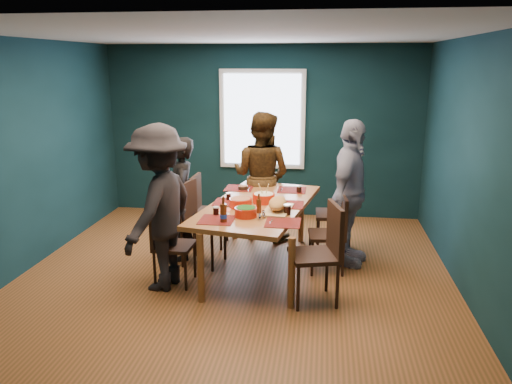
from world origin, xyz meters
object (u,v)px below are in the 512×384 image
(chair_right_mid, at_px, (334,228))
(cutting_board, at_px, (278,205))
(bowl_dumpling, at_px, (264,198))
(chair_right_near, at_px, (324,246))
(person_back, at_px, (261,176))
(bowl_herbs, at_px, (246,212))
(chair_left_mid, at_px, (196,217))
(person_near_left, at_px, (159,208))
(chair_right_far, at_px, (342,207))
(person_right, at_px, (350,193))
(bowl_salad, at_px, (241,202))
(chair_left_far, at_px, (204,205))
(person_far_left, at_px, (181,199))
(dining_table, at_px, (258,210))
(chair_left_near, at_px, (167,238))

(chair_right_mid, relative_size, cutting_board, 1.32)
(bowl_dumpling, bearing_deg, chair_right_near, -48.94)
(person_back, bearing_deg, bowl_herbs, 108.93)
(chair_left_mid, distance_m, cutting_board, 1.11)
(bowl_herbs, bearing_deg, person_near_left, -171.72)
(bowl_dumpling, bearing_deg, chair_right_far, 34.57)
(bowl_dumpling, distance_m, bowl_herbs, 0.60)
(cutting_board, bearing_deg, person_right, 40.76)
(person_back, distance_m, bowl_herbs, 1.64)
(person_right, bearing_deg, bowl_salad, 125.90)
(person_back, xyz_separation_m, person_right, (1.18, -0.82, 0.00))
(chair_right_mid, relative_size, bowl_salad, 3.56)
(chair_right_near, bearing_deg, cutting_board, 120.49)
(chair_left_far, relative_size, person_far_left, 0.62)
(chair_right_near, bearing_deg, chair_left_far, 122.63)
(chair_left_mid, xyz_separation_m, person_near_left, (-0.21, -0.71, 0.31))
(chair_left_far, relative_size, bowl_salad, 3.73)
(chair_right_far, xyz_separation_m, person_near_left, (-1.99, -1.37, 0.31))
(person_right, xyz_separation_m, cutting_board, (-0.82, -0.55, -0.02))
(chair_right_mid, relative_size, bowl_dumpling, 3.46)
(chair_right_near, relative_size, bowl_dumpling, 3.92)
(bowl_salad, height_order, bowl_herbs, bowl_salad)
(dining_table, bearing_deg, bowl_dumpling, 55.43)
(cutting_board, bearing_deg, bowl_dumpling, 128.73)
(chair_left_near, bearing_deg, person_back, 64.80)
(chair_left_far, xyz_separation_m, chair_right_near, (1.62, -1.46, 0.05))
(chair_left_near, height_order, bowl_herbs, bowl_herbs)
(dining_table, xyz_separation_m, chair_right_near, (0.78, -0.77, -0.12))
(person_back, height_order, person_right, person_right)
(person_back, bearing_deg, chair_right_mid, 150.42)
(bowl_herbs, bearing_deg, dining_table, 82.85)
(chair_right_far, bearing_deg, chair_left_mid, -161.71)
(dining_table, relative_size, bowl_dumpling, 8.58)
(person_back, xyz_separation_m, bowl_herbs, (0.04, -1.64, -0.03))
(bowl_herbs, bearing_deg, bowl_dumpling, 78.19)
(chair_right_near, relative_size, person_back, 0.58)
(chair_right_far, distance_m, person_near_left, 2.43)
(chair_right_mid, bearing_deg, person_back, 126.76)
(dining_table, height_order, chair_right_near, chair_right_near)
(person_far_left, bearing_deg, chair_left_mid, 40.50)
(chair_right_far, relative_size, person_right, 0.57)
(chair_left_far, height_order, bowl_dumpling, bowl_dumpling)
(chair_right_near, height_order, bowl_salad, chair_right_near)
(bowl_dumpling, bearing_deg, person_near_left, -145.51)
(chair_left_near, relative_size, bowl_salad, 3.53)
(chair_right_far, relative_size, cutting_board, 1.47)
(chair_right_mid, distance_m, chair_right_near, 0.82)
(person_back, bearing_deg, person_right, 162.51)
(chair_left_far, xyz_separation_m, chair_left_near, (-0.12, -1.25, -0.03))
(chair_left_mid, distance_m, person_right, 1.89)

